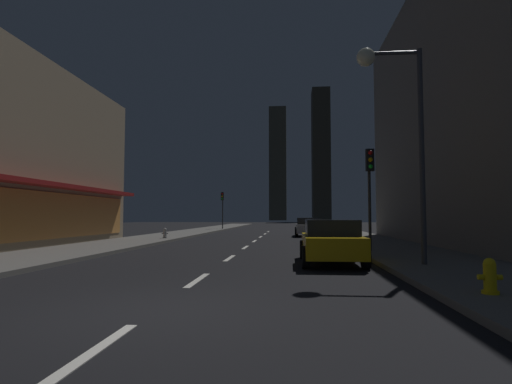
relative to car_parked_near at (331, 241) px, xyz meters
name	(u,v)px	position (x,y,z in m)	size (l,w,h in m)	color
ground_plane	(267,233)	(-3.60, 24.98, -0.79)	(78.00, 136.00, 0.10)	black
sidewalk_right	(341,232)	(3.40, 24.98, -0.67)	(4.00, 76.00, 0.15)	#605E59
sidewalk_left	(195,232)	(-10.60, 24.98, -0.67)	(4.00, 76.00, 0.15)	#605E59
lane_marking_center	(250,244)	(-3.60, 9.18, -0.73)	(0.16, 38.60, 0.01)	silver
skyscraper_distant_tall	(278,164)	(-6.22, 143.17, 21.37)	(6.69, 5.01, 44.22)	#464335
skyscraper_distant_mid	(321,155)	(7.64, 105.60, 18.69)	(5.15, 7.67, 38.86)	#323026
car_parked_near	(331,241)	(0.00, 0.00, 0.00)	(1.98, 4.24, 1.45)	gold
car_parked_far	(308,227)	(0.00, 18.26, 0.00)	(1.98, 4.24, 1.45)	silver
fire_hydrant_yellow_near	(490,277)	(2.30, -5.83, -0.29)	(0.42, 0.30, 0.65)	yellow
fire_hydrant_far_left	(165,233)	(-9.50, 12.20, -0.29)	(0.42, 0.30, 0.65)	#B2B2B2
traffic_light_near_right	(370,176)	(1.90, 3.11, 2.45)	(0.32, 0.48, 4.20)	#2D2D2D
traffic_light_far_left	(222,202)	(-9.10, 32.07, 2.45)	(0.32, 0.48, 4.20)	#2D2D2D
street_lamp_right	(393,101)	(1.78, -1.24, 4.33)	(1.96, 0.56, 6.58)	#38383D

